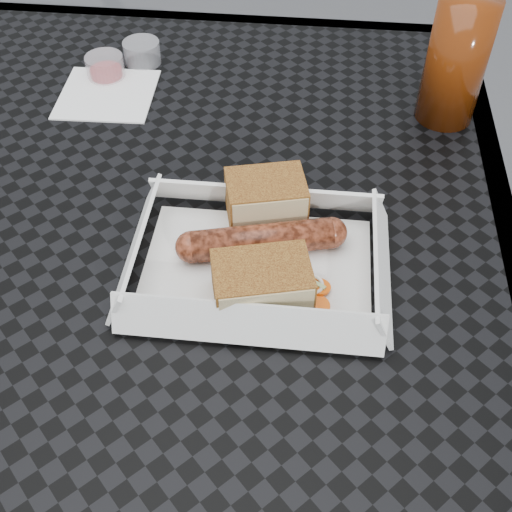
# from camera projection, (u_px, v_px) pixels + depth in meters

# --- Properties ---
(ground) EXTENTS (60.00, 60.00, 0.00)m
(ground) POSITION_uv_depth(u_px,v_px,m) (195.00, 470.00, 1.26)
(ground) COLOR #57575A
(ground) RESTS_ON ground
(patio_table) EXTENTS (0.80, 0.80, 0.74)m
(patio_table) POSITION_uv_depth(u_px,v_px,m) (156.00, 231.00, 0.77)
(patio_table) COLOR black
(patio_table) RESTS_ON ground
(food_tray) EXTENTS (0.22, 0.15, 0.00)m
(food_tray) POSITION_uv_depth(u_px,v_px,m) (257.00, 268.00, 0.63)
(food_tray) COLOR white
(food_tray) RESTS_ON patio_table
(bratwurst) EXTENTS (0.17, 0.07, 0.03)m
(bratwurst) POSITION_uv_depth(u_px,v_px,m) (262.00, 240.00, 0.63)
(bratwurst) COLOR brown
(bratwurst) RESTS_ON food_tray
(bread_near) EXTENTS (0.09, 0.07, 0.05)m
(bread_near) POSITION_uv_depth(u_px,v_px,m) (266.00, 200.00, 0.65)
(bread_near) COLOR brown
(bread_near) RESTS_ON food_tray
(bread_far) EXTENTS (0.10, 0.08, 0.04)m
(bread_far) POSITION_uv_depth(u_px,v_px,m) (262.00, 284.00, 0.58)
(bread_far) COLOR brown
(bread_far) RESTS_ON food_tray
(veg_garnish) EXTENTS (0.03, 0.03, 0.00)m
(veg_garnish) POSITION_uv_depth(u_px,v_px,m) (306.00, 293.00, 0.60)
(veg_garnish) COLOR #FE5D0B
(veg_garnish) RESTS_ON food_tray
(napkin) EXTENTS (0.12, 0.12, 0.00)m
(napkin) POSITION_uv_depth(u_px,v_px,m) (107.00, 94.00, 0.83)
(napkin) COLOR white
(napkin) RESTS_ON patio_table
(condiment_cup_sauce) EXTENTS (0.05, 0.05, 0.03)m
(condiment_cup_sauce) POSITION_uv_depth(u_px,v_px,m) (105.00, 67.00, 0.85)
(condiment_cup_sauce) COLOR maroon
(condiment_cup_sauce) RESTS_ON patio_table
(condiment_cup_empty) EXTENTS (0.05, 0.05, 0.03)m
(condiment_cup_empty) POSITION_uv_depth(u_px,v_px,m) (142.00, 52.00, 0.88)
(condiment_cup_empty) COLOR silver
(condiment_cup_empty) RESTS_ON patio_table
(drink_glass) EXTENTS (0.07, 0.07, 0.15)m
(drink_glass) POSITION_uv_depth(u_px,v_px,m) (456.00, 61.00, 0.74)
(drink_glass) COLOR #561F07
(drink_glass) RESTS_ON patio_table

